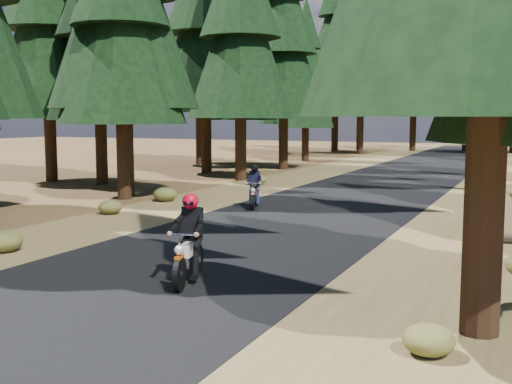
% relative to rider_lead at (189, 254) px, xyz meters
% --- Properties ---
extents(ground, '(120.00, 120.00, 0.00)m').
position_rel_rider_lead_xyz_m(ground, '(-0.74, 3.03, -0.53)').
color(ground, '#463219').
rests_on(ground, ground).
extents(road, '(6.00, 100.00, 0.01)m').
position_rel_rider_lead_xyz_m(road, '(-0.74, 8.03, -0.52)').
color(road, black).
rests_on(road, ground).
extents(shoulder_l, '(3.20, 100.00, 0.01)m').
position_rel_rider_lead_xyz_m(shoulder_l, '(-5.34, 8.03, -0.53)').
color(shoulder_l, brown).
rests_on(shoulder_l, ground).
extents(shoulder_r, '(3.20, 100.00, 0.01)m').
position_rel_rider_lead_xyz_m(shoulder_r, '(3.86, 8.03, -0.53)').
color(shoulder_r, brown).
rests_on(shoulder_r, ground).
extents(pine_forest, '(34.59, 55.08, 16.32)m').
position_rel_rider_lead_xyz_m(pine_forest, '(-0.76, 24.07, 7.36)').
color(pine_forest, black).
rests_on(pine_forest, ground).
extents(understory_shrubs, '(13.16, 30.58, 0.64)m').
position_rel_rider_lead_xyz_m(understory_shrubs, '(2.06, 10.08, -0.27)').
color(understory_shrubs, '#474C1E').
rests_on(understory_shrubs, ground).
extents(rider_lead, '(0.96, 1.84, 1.57)m').
position_rel_rider_lead_xyz_m(rider_lead, '(0.00, 0.00, 0.00)').
color(rider_lead, silver).
rests_on(rider_lead, road).
extents(rider_follow, '(0.98, 1.64, 1.40)m').
position_rel_rider_lead_xyz_m(rider_follow, '(-2.79, 8.94, -0.06)').
color(rider_follow, maroon).
rests_on(rider_follow, road).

